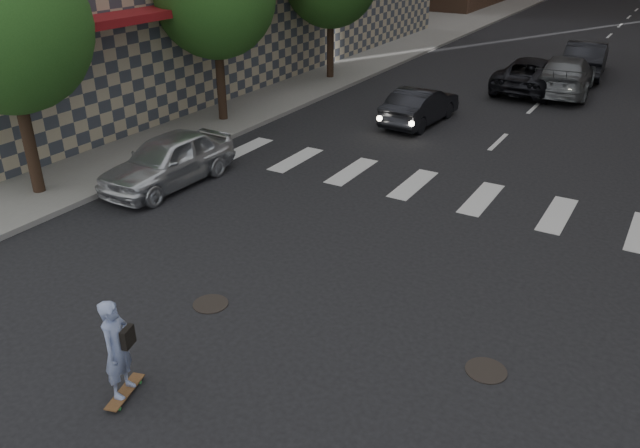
{
  "coord_description": "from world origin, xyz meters",
  "views": [
    {
      "loc": [
        5.15,
        -6.59,
        6.85
      ],
      "look_at": [
        -0.63,
        3.13,
        1.3
      ],
      "focal_mm": 35.0,
      "sensor_mm": 36.0,
      "label": 1
    }
  ],
  "objects_px": {
    "skateboarder": "(118,349)",
    "traffic_car_e": "(586,58)",
    "traffic_car_c": "(533,74)",
    "traffic_car_a": "(420,106)",
    "tree_a": "(9,19)",
    "traffic_car_b": "(566,75)",
    "silver_sedan": "(168,160)"
  },
  "relations": [
    {
      "from": "traffic_car_e",
      "to": "traffic_car_a",
      "type": "bearing_deg",
      "value": 66.66
    },
    {
      "from": "tree_a",
      "to": "traffic_car_c",
      "type": "relative_size",
      "value": 1.25
    },
    {
      "from": "tree_a",
      "to": "silver_sedan",
      "type": "bearing_deg",
      "value": 43.46
    },
    {
      "from": "tree_a",
      "to": "traffic_car_a",
      "type": "bearing_deg",
      "value": 61.42
    },
    {
      "from": "silver_sedan",
      "to": "tree_a",
      "type": "bearing_deg",
      "value": -135.3
    },
    {
      "from": "silver_sedan",
      "to": "traffic_car_b",
      "type": "xyz_separation_m",
      "value": [
        7.5,
        16.54,
        0.06
      ]
    },
    {
      "from": "silver_sedan",
      "to": "traffic_car_c",
      "type": "bearing_deg",
      "value": 70.33
    },
    {
      "from": "silver_sedan",
      "to": "traffic_car_e",
      "type": "height_order",
      "value": "traffic_car_e"
    },
    {
      "from": "silver_sedan",
      "to": "traffic_car_e",
      "type": "distance_m",
      "value": 21.91
    },
    {
      "from": "traffic_car_c",
      "to": "traffic_car_a",
      "type": "bearing_deg",
      "value": 73.58
    },
    {
      "from": "tree_a",
      "to": "traffic_car_a",
      "type": "relative_size",
      "value": 1.64
    },
    {
      "from": "traffic_car_a",
      "to": "traffic_car_b",
      "type": "distance_m",
      "value": 8.21
    },
    {
      "from": "traffic_car_a",
      "to": "traffic_car_b",
      "type": "xyz_separation_m",
      "value": [
        3.68,
        7.34,
        0.13
      ]
    },
    {
      "from": "tree_a",
      "to": "traffic_car_c",
      "type": "distance_m",
      "value": 20.84
    },
    {
      "from": "skateboarder",
      "to": "traffic_car_a",
      "type": "relative_size",
      "value": 0.44
    },
    {
      "from": "skateboarder",
      "to": "silver_sedan",
      "type": "xyz_separation_m",
      "value": [
        -5.54,
        7.0,
        -0.2
      ]
    },
    {
      "from": "skateboarder",
      "to": "traffic_car_c",
      "type": "relative_size",
      "value": 0.34
    },
    {
      "from": "silver_sedan",
      "to": "traffic_car_a",
      "type": "height_order",
      "value": "silver_sedan"
    },
    {
      "from": "traffic_car_a",
      "to": "traffic_car_e",
      "type": "xyz_separation_m",
      "value": [
        3.8,
        11.35,
        0.16
      ]
    },
    {
      "from": "silver_sedan",
      "to": "traffic_car_e",
      "type": "bearing_deg",
      "value": 70.87
    },
    {
      "from": "traffic_car_b",
      "to": "traffic_car_e",
      "type": "bearing_deg",
      "value": -96.03
    },
    {
      "from": "silver_sedan",
      "to": "traffic_car_e",
      "type": "relative_size",
      "value": 0.86
    },
    {
      "from": "silver_sedan",
      "to": "traffic_car_b",
      "type": "height_order",
      "value": "traffic_car_b"
    },
    {
      "from": "skateboarder",
      "to": "traffic_car_a",
      "type": "xyz_separation_m",
      "value": [
        -1.71,
        16.19,
        -0.27
      ]
    },
    {
      "from": "skateboarder",
      "to": "traffic_car_e",
      "type": "bearing_deg",
      "value": 69.27
    },
    {
      "from": "traffic_car_b",
      "to": "traffic_car_e",
      "type": "xyz_separation_m",
      "value": [
        0.13,
        4.0,
        0.03
      ]
    },
    {
      "from": "tree_a",
      "to": "traffic_car_b",
      "type": "bearing_deg",
      "value": 62.18
    },
    {
      "from": "tree_a",
      "to": "traffic_car_b",
      "type": "xyz_separation_m",
      "value": [
        9.95,
        18.86,
        -3.85
      ]
    },
    {
      "from": "tree_a",
      "to": "traffic_car_b",
      "type": "relative_size",
      "value": 1.21
    },
    {
      "from": "traffic_car_b",
      "to": "silver_sedan",
      "type": "bearing_deg",
      "value": 61.39
    },
    {
      "from": "tree_a",
      "to": "skateboarder",
      "type": "xyz_separation_m",
      "value": [
        7.99,
        -4.67,
        -3.71
      ]
    },
    {
      "from": "tree_a",
      "to": "traffic_car_c",
      "type": "bearing_deg",
      "value": 64.99
    }
  ]
}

